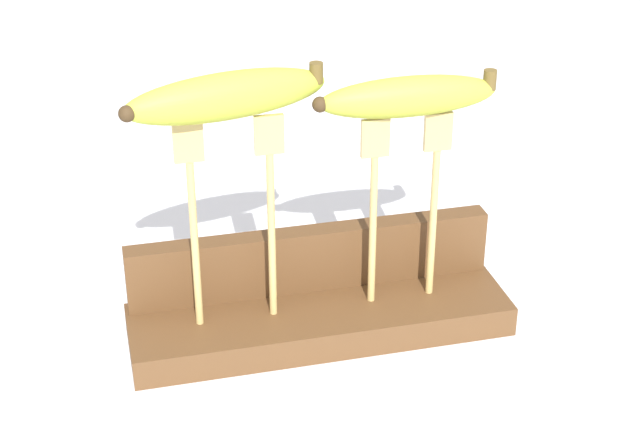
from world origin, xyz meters
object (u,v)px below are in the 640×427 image
Objects in this scene: fork_stand_left at (233,206)px; fork_stand_right at (406,194)px; banana_raised_left at (228,97)px; banana_raised_right at (410,98)px.

fork_stand_left is 1.07× the size of fork_stand_right.
banana_raised_left is at bearing -180.00° from fork_stand_right.
banana_raised_left is (-0.00, -0.00, 0.10)m from fork_stand_left.
banana_raised_left is 1.11× the size of banana_raised_right.
fork_stand_right is 0.09m from banana_raised_right.
fork_stand_left is 1.21× the size of banana_raised_right.
fork_stand_left is 0.16m from fork_stand_right.
banana_raised_right is at bearing 0.00° from banana_raised_left.
banana_raised_left is (-0.16, -0.00, 0.11)m from fork_stand_right.
banana_raised_left reaches higher than fork_stand_left.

